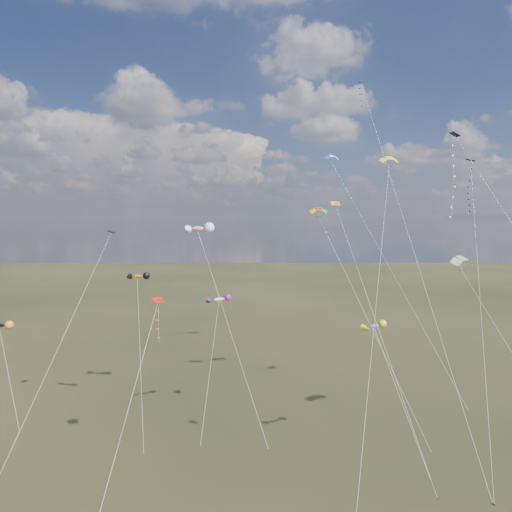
{
  "coord_description": "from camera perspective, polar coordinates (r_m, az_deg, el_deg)",
  "views": [
    {
      "loc": [
        -0.94,
        -32.55,
        23.28
      ],
      "look_at": [
        0.0,
        18.0,
        19.0
      ],
      "focal_mm": 32.0,
      "sensor_mm": 36.0,
      "label": 1
    }
  ],
  "objects": [
    {
      "name": "diamond_orange_center",
      "position": [
        45.46,
        12.73,
        -1.89
      ],
      "size": [
        7.22,
        11.78,
        24.93
      ],
      "color": "orange",
      "rests_on": "ground"
    },
    {
      "name": "diamond_navy_tall",
      "position": [
        68.96,
        14.01,
        16.0
      ],
      "size": [
        3.63,
        35.1,
        43.5
      ],
      "color": "#0C1346",
      "rests_on": "ground"
    },
    {
      "name": "parafoil_striped",
      "position": [
        52.75,
        24.39,
        -0.32
      ],
      "size": [
        7.67,
        14.96,
        19.67
      ],
      "color": "yellow",
      "rests_on": "ground"
    },
    {
      "name": "diamond_black_mid",
      "position": [
        52.39,
        -20.56,
        -3.8
      ],
      "size": [
        6.88,
        15.02,
        21.81
      ],
      "color": "black",
      "rests_on": "ground"
    },
    {
      "name": "diamond_navy_right",
      "position": [
        37.89,
        24.74,
        6.96
      ],
      "size": [
        8.99,
        21.66,
        29.81
      ],
      "color": "#0C1255",
      "rests_on": "ground"
    },
    {
      "name": "parafoil_tricolor",
      "position": [
        60.72,
        7.9,
        5.66
      ],
      "size": [
        10.07,
        17.88,
        24.94
      ],
      "color": "yellow",
      "rests_on": "ground"
    },
    {
      "name": "parafoil_blue_white",
      "position": [
        75.76,
        9.56,
        12.06
      ],
      "size": [
        14.33,
        22.71,
        33.71
      ],
      "color": "blue",
      "rests_on": "ground"
    },
    {
      "name": "novelty_redwhite_stripe",
      "position": [
        56.15,
        -7.26,
        3.36
      ],
      "size": [
        9.8,
        12.83,
        22.65
      ],
      "color": "red",
      "rests_on": "ground"
    },
    {
      "name": "parafoil_yellow",
      "position": [
        60.93,
        16.31,
        11.48
      ],
      "size": [
        11.14,
        26.42,
        31.36
      ],
      "color": "yellow",
      "rests_on": "ground"
    },
    {
      "name": "novelty_white_purple",
      "position": [
        52.79,
        -4.66,
        -5.47
      ],
      "size": [
        2.92,
        8.31,
        14.33
      ],
      "color": "white",
      "rests_on": "ground"
    },
    {
      "name": "diamond_red_low",
      "position": [
        44.29,
        -12.39,
        -8.77
      ],
      "size": [
        3.43,
        13.46,
        15.68
      ],
      "color": "#B8120B",
      "rests_on": "ground"
    },
    {
      "name": "diamond_black_high",
      "position": [
        58.98,
        25.23,
        6.61
      ],
      "size": [
        6.99,
        19.9,
        30.17
      ],
      "color": "black",
      "rests_on": "ground"
    },
    {
      "name": "novelty_blue_yellow",
      "position": [
        46.95,
        14.6,
        -8.51
      ],
      "size": [
        5.07,
        6.85,
        13.06
      ],
      "color": "blue",
      "rests_on": "ground"
    },
    {
      "name": "novelty_orange_black",
      "position": [
        56.07,
        -14.63,
        -2.53
      ],
      "size": [
        4.36,
        11.8,
        16.79
      ],
      "color": "#CC6105",
      "rests_on": "ground"
    }
  ]
}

